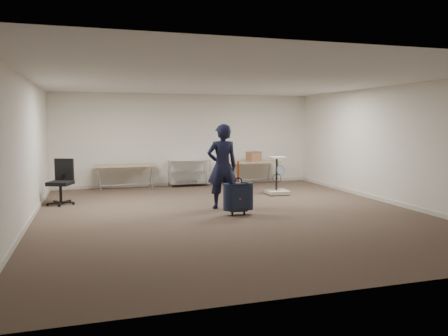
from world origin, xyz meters
name	(u,v)px	position (x,y,z in m)	size (l,w,h in m)	color
ground	(231,213)	(0.00, 0.00, 0.00)	(9.00, 9.00, 0.00)	#45342A
room_shell	(214,200)	(0.00, 1.38, 0.05)	(8.00, 9.00, 9.00)	silver
folding_table_left	(126,167)	(-1.90, 3.95, 0.68)	(1.80, 0.75, 0.73)	#A07F62
folding_table_right	(250,163)	(1.90, 3.95, 0.68)	(1.80, 0.75, 0.73)	#A07F62
wire_shelf	(189,172)	(0.00, 4.20, 0.44)	(1.22, 0.47, 0.80)	silver
person	(222,166)	(-0.01, 0.61, 0.95)	(0.70, 0.46, 1.91)	black
suitcase	(238,197)	(0.10, -0.19, 0.39)	(0.42, 0.25, 1.13)	#161B33
office_chair	(61,191)	(-3.53, 2.17, 0.33)	(0.65, 0.66, 1.08)	black
equipment_cart	(277,185)	(1.96, 2.00, 0.27)	(0.57, 0.57, 1.02)	beige
cardboard_box	(254,156)	(2.01, 3.97, 0.88)	(0.40, 0.30, 0.30)	#946C45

